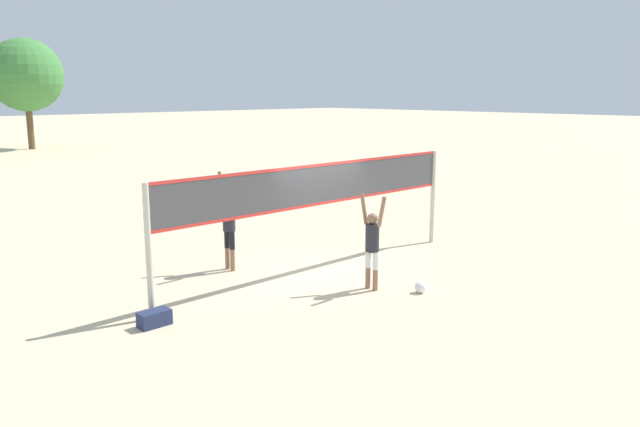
% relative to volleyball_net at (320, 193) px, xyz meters
% --- Properties ---
extents(ground_plane, '(200.00, 200.00, 0.00)m').
position_rel_volleyball_net_xyz_m(ground_plane, '(0.00, 0.00, -1.80)').
color(ground_plane, beige).
extents(volleyball_net, '(8.45, 0.11, 2.46)m').
position_rel_volleyball_net_xyz_m(volleyball_net, '(0.00, 0.00, 0.00)').
color(volleyball_net, beige).
rests_on(volleyball_net, ground_plane).
extents(player_spiker, '(0.28, 0.68, 1.97)m').
position_rel_volleyball_net_xyz_m(player_spiker, '(-0.07, -1.59, -0.77)').
color(player_spiker, '#8C664C').
rests_on(player_spiker, ground_plane).
extents(player_blocker, '(0.28, 0.72, 2.23)m').
position_rel_volleyball_net_xyz_m(player_blocker, '(-1.32, 1.58, -0.62)').
color(player_blocker, '#8C664C').
rests_on(player_blocker, ground_plane).
extents(volleyball, '(0.23, 0.23, 0.23)m').
position_rel_volleyball_net_xyz_m(volleyball, '(0.46, -2.43, -1.68)').
color(volleyball, white).
rests_on(volleyball, ground_plane).
extents(gear_bag, '(0.55, 0.29, 0.27)m').
position_rel_volleyball_net_xyz_m(gear_bag, '(-4.31, -0.34, -1.66)').
color(gear_bag, navy).
rests_on(gear_bag, ground_plane).
extents(tree_right_cluster, '(5.01, 5.01, 7.60)m').
position_rel_volleyball_net_xyz_m(tree_right_cluster, '(6.53, 35.97, 3.28)').
color(tree_right_cluster, brown).
rests_on(tree_right_cluster, ground_plane).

